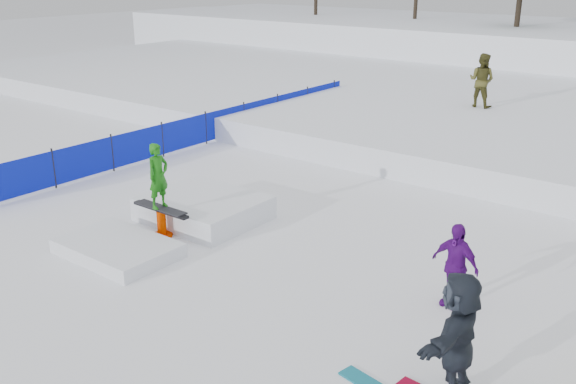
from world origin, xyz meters
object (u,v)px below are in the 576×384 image
Objects in this scene: safety_fence at (206,128)px; jib_rail_feature at (181,216)px; spectator_purple at (455,265)px; walker_olive at (482,80)px; spectator_dark at (458,335)px.

jib_rail_feature reaches higher than safety_fence.
safety_fence is 7.30m from jib_rail_feature.
walker_olive is at bearing 120.11° from spectator_purple.
safety_fence is at bearing 52.72° from walker_olive.
spectator_purple is (4.70, -12.66, -0.98)m from walker_olive.
walker_olive is 1.24× the size of spectator_purple.
spectator_dark is at bearing -13.85° from jib_rail_feature.
jib_rail_feature is at bearing -165.76° from spectator_purple.
walker_olive is 0.43× the size of jib_rail_feature.
safety_fence is 10.39× the size of spectator_purple.
jib_rail_feature reaches higher than spectator_purple.
jib_rail_feature reaches higher than spectator_dark.
safety_fence is 3.64× the size of jib_rail_feature.
spectator_dark is (1.05, -2.30, 0.16)m from spectator_purple.
safety_fence is 14.14m from spectator_dark.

